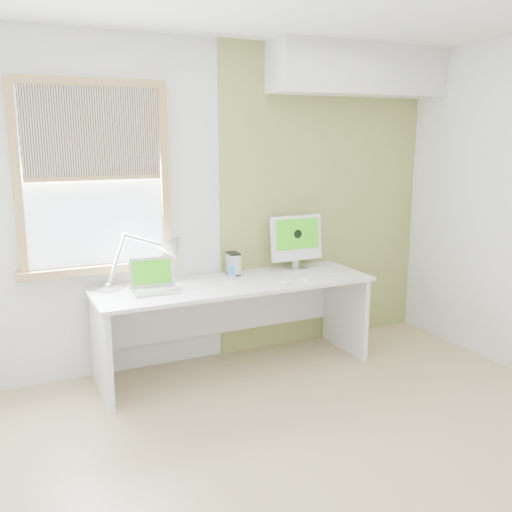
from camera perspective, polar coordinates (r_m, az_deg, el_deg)
room at (r=3.16m, az=8.19°, el=1.75°), size 4.04×3.54×2.64m
accent_wall at (r=5.15m, az=6.81°, el=5.71°), size 2.00×0.02×2.60m
soffit at (r=5.12m, az=10.19°, el=17.92°), size 1.60×0.40×0.42m
window at (r=4.38m, az=-15.89°, el=7.46°), size 1.20×0.14×1.42m
desk at (r=4.57m, az=-2.46°, el=-4.82°), size 2.20×0.70×0.73m
desk_lamp at (r=4.44m, az=-9.51°, el=0.07°), size 0.76×0.30×0.42m
laptop at (r=4.28m, az=-10.22°, el=-2.66°), size 0.35×0.29×0.23m
phone_dock at (r=4.55m, az=-2.43°, el=-1.88°), size 0.08×0.08×0.12m
external_drive at (r=4.68m, az=-2.31°, el=-0.78°), size 0.10×0.15×0.19m
imac at (r=4.87m, az=4.05°, el=1.71°), size 0.47×0.15×0.46m
keyboard at (r=4.64m, az=6.73°, el=-2.03°), size 0.41×0.17×0.02m
mouse at (r=4.40m, az=2.89°, el=-2.63°), size 0.09×0.11×0.03m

